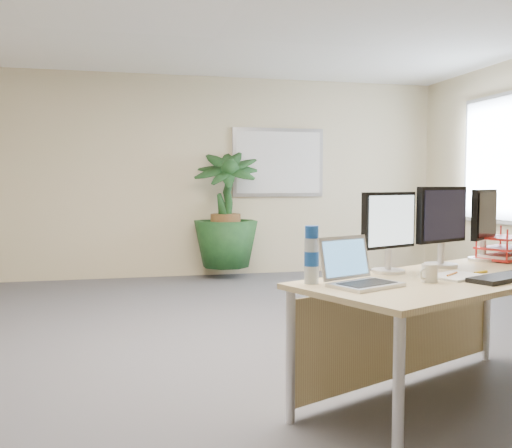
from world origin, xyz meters
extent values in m
plane|color=#49484E|center=(0.00, 0.00, 0.00)|extent=(8.00, 8.00, 0.00)
cube|color=beige|center=(0.00, 4.00, 1.35)|extent=(7.00, 0.04, 2.70)
cube|color=#B2B2B7|center=(1.20, 3.97, 1.55)|extent=(1.30, 0.03, 0.95)
cube|color=white|center=(1.20, 3.95, 1.55)|extent=(1.20, 0.01, 0.85)
cube|color=#B2B2B7|center=(3.47, 2.30, 1.55)|extent=(0.03, 1.30, 1.55)
cube|color=white|center=(3.45, 2.30, 1.55)|extent=(0.01, 1.20, 1.45)
cube|color=tan|center=(0.88, -0.90, 0.72)|extent=(2.08, 1.50, 0.03)
cube|color=tan|center=(0.74, -0.56, 0.35)|extent=(1.68, 0.74, 0.59)
cylinder|color=silver|center=(0.19, -1.59, 0.35)|extent=(0.05, 0.05, 0.71)
cylinder|color=silver|center=(-0.09, -0.94, 0.35)|extent=(0.05, 0.05, 0.71)
cylinder|color=silver|center=(1.58, -0.22, 0.35)|extent=(0.05, 0.05, 0.71)
imported|color=#133617|center=(0.40, 3.70, 0.75)|extent=(1.03, 1.03, 1.50)
cylinder|color=silver|center=(0.57, -0.72, 0.75)|extent=(0.19, 0.19, 0.02)
cylinder|color=silver|center=(0.57, -0.72, 0.81)|extent=(0.04, 0.04, 0.11)
cube|color=black|center=(0.57, -0.72, 1.04)|extent=(0.40, 0.20, 0.32)
cube|color=white|center=(0.57, -0.74, 1.04)|extent=(0.35, 0.16, 0.29)
cylinder|color=silver|center=(0.99, -0.57, 0.75)|extent=(0.20, 0.20, 0.02)
cylinder|color=silver|center=(0.99, -0.57, 0.82)|extent=(0.04, 0.04, 0.12)
cube|color=black|center=(0.99, -0.57, 1.06)|extent=(0.43, 0.21, 0.34)
cube|color=black|center=(1.00, -0.59, 1.06)|extent=(0.37, 0.16, 0.30)
cylinder|color=silver|center=(1.42, -0.38, 0.75)|extent=(0.19, 0.19, 0.02)
cylinder|color=silver|center=(1.42, -0.38, 0.81)|extent=(0.04, 0.04, 0.12)
cube|color=black|center=(1.42, -0.38, 1.05)|extent=(0.36, 0.30, 0.33)
cube|color=black|center=(1.44, -0.40, 1.05)|extent=(0.31, 0.25, 0.29)
cube|color=silver|center=(0.25, -1.11, 0.75)|extent=(0.40, 0.35, 0.02)
cube|color=black|center=(0.26, -1.11, 0.76)|extent=(0.32, 0.25, 0.00)
cube|color=silver|center=(0.19, -0.97, 0.87)|extent=(0.33, 0.19, 0.22)
cube|color=#63B3FF|center=(0.20, -0.98, 0.87)|extent=(0.29, 0.16, 0.18)
cube|color=black|center=(1.05, -1.09, 0.75)|extent=(0.49, 0.33, 0.03)
cylinder|color=silver|center=(0.64, -1.05, 0.78)|extent=(0.08, 0.08, 0.09)
torus|color=silver|center=(0.59, -1.05, 0.78)|extent=(0.06, 0.04, 0.06)
cube|color=silver|center=(0.86, -0.96, 0.74)|extent=(0.36, 0.32, 0.01)
cylinder|color=orange|center=(0.84, -0.94, 0.75)|extent=(0.12, 0.10, 0.01)
cylinder|color=yellow|center=(1.07, -0.87, 0.74)|extent=(0.12, 0.06, 0.02)
cylinder|color=silver|center=(0.02, -0.95, 0.85)|extent=(0.07, 0.07, 0.23)
cylinder|color=#1850B5|center=(0.02, -0.95, 1.00)|extent=(0.07, 0.07, 0.06)
cylinder|color=#1850B5|center=(0.02, -0.95, 0.86)|extent=(0.08, 0.08, 0.07)
cube|color=red|center=(1.57, -0.40, 0.75)|extent=(0.40, 0.36, 0.01)
cube|color=red|center=(1.57, -0.40, 0.82)|extent=(0.40, 0.36, 0.01)
cube|color=red|center=(1.57, -0.40, 0.89)|extent=(0.40, 0.36, 0.01)
cube|color=silver|center=(1.57, -0.40, 0.77)|extent=(0.36, 0.32, 0.02)
camera|label=1|loc=(-0.93, -3.73, 1.25)|focal=40.00mm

